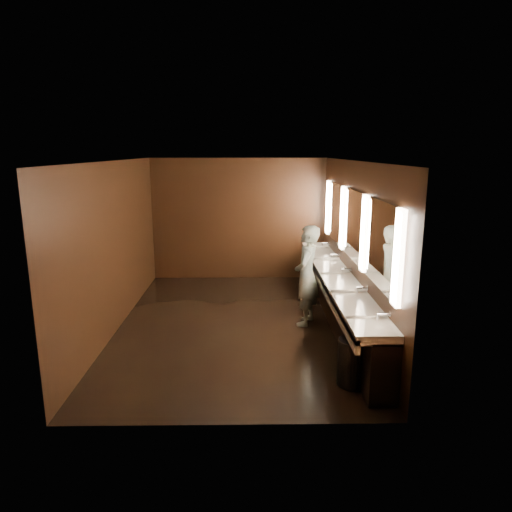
% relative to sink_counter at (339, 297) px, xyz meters
% --- Properties ---
extents(floor, '(6.00, 6.00, 0.00)m').
position_rel_sink_counter_xyz_m(floor, '(-1.79, 0.00, -0.50)').
color(floor, black).
rests_on(floor, ground).
extents(ceiling, '(4.00, 6.00, 0.02)m').
position_rel_sink_counter_xyz_m(ceiling, '(-1.79, 0.00, 2.30)').
color(ceiling, '#2D2D2B').
rests_on(ceiling, wall_back).
extents(wall_back, '(4.00, 0.02, 2.80)m').
position_rel_sink_counter_xyz_m(wall_back, '(-1.79, 3.00, 0.90)').
color(wall_back, black).
rests_on(wall_back, floor).
extents(wall_front, '(4.00, 0.02, 2.80)m').
position_rel_sink_counter_xyz_m(wall_front, '(-1.79, -3.00, 0.90)').
color(wall_front, black).
rests_on(wall_front, floor).
extents(wall_left, '(0.02, 6.00, 2.80)m').
position_rel_sink_counter_xyz_m(wall_left, '(-3.79, 0.00, 0.90)').
color(wall_left, black).
rests_on(wall_left, floor).
extents(wall_right, '(0.02, 6.00, 2.80)m').
position_rel_sink_counter_xyz_m(wall_right, '(0.21, 0.00, 0.90)').
color(wall_right, black).
rests_on(wall_right, floor).
extents(sink_counter, '(0.55, 5.40, 1.01)m').
position_rel_sink_counter_xyz_m(sink_counter, '(0.00, 0.00, 0.00)').
color(sink_counter, black).
rests_on(sink_counter, floor).
extents(mirror_band, '(0.06, 5.03, 1.15)m').
position_rel_sink_counter_xyz_m(mirror_band, '(0.19, -0.00, 1.25)').
color(mirror_band, '#FFE0BE').
rests_on(mirror_band, wall_right).
extents(person, '(0.61, 0.74, 1.74)m').
position_rel_sink_counter_xyz_m(person, '(-0.56, 0.03, 0.37)').
color(person, '#98CFE3').
rests_on(person, floor).
extents(trash_bin, '(0.40, 0.40, 0.62)m').
position_rel_sink_counter_xyz_m(trash_bin, '(-0.22, -2.12, -0.19)').
color(trash_bin, black).
rests_on(trash_bin, floor).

